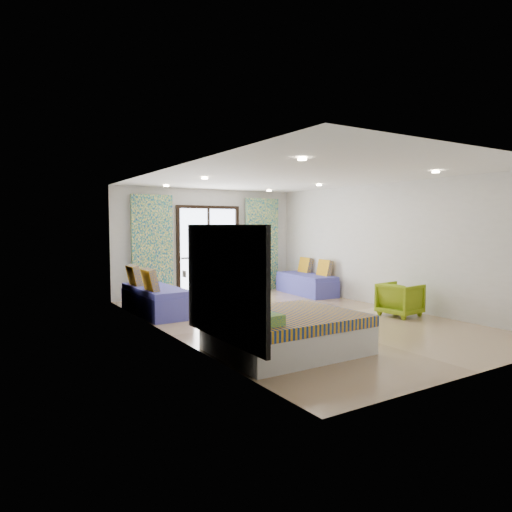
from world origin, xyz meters
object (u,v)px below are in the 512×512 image
daybed_left (155,299)px  daybed_right (307,283)px  coffee_table (228,283)px  bed (285,332)px  armchair (400,298)px

daybed_left → daybed_right: size_ratio=1.04×
daybed_left → coffee_table: (2.10, 0.77, 0.09)m
bed → coffee_table: coffee_table is taller
daybed_right → coffee_table: daybed_right is taller
bed → armchair: armchair is taller
bed → daybed_left: (-0.64, 3.60, 0.02)m
coffee_table → daybed_left: bearing=-159.9°
daybed_left → daybed_right: bearing=4.6°
daybed_right → armchair: (-0.20, -3.19, 0.07)m
armchair → daybed_right: bearing=-10.5°
daybed_right → coffee_table: (-2.13, 0.33, 0.10)m
coffee_table → daybed_right: bearing=-8.7°
bed → daybed_right: bearing=48.4°
daybed_left → armchair: bearing=-35.6°
daybed_left → coffee_table: size_ratio=2.61×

